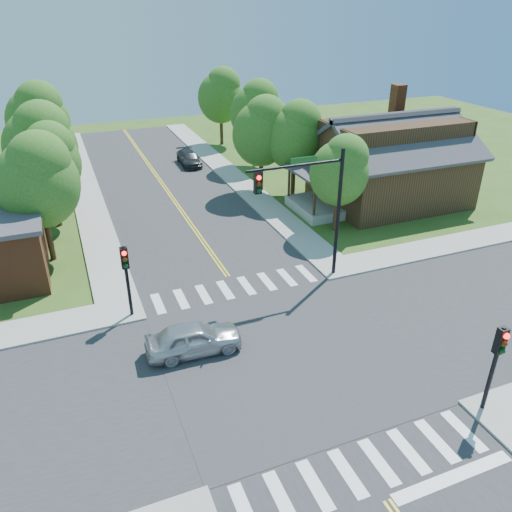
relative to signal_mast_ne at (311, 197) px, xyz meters
name	(u,v)px	position (x,y,z in m)	size (l,w,h in m)	color
ground	(285,357)	(-3.91, -5.59, -4.85)	(100.00, 100.00, 0.00)	#33551A
road_ns	(285,357)	(-3.91, -5.59, -4.83)	(10.00, 90.00, 0.04)	#2D2D30
road_ew	(285,357)	(-3.91, -5.59, -4.83)	(90.00, 10.00, 0.04)	#2D2D30
intersection_patch	(285,357)	(-3.91, -5.59, -4.85)	(10.20, 10.20, 0.06)	#2D2D30
sidewalk_ne	(381,192)	(11.90, 10.23, -4.78)	(40.00, 40.00, 0.14)	#9E9B93
crosswalk_north	(236,288)	(-3.91, 0.61, -4.80)	(8.85, 2.00, 0.01)	white
crosswalk_south	(363,467)	(-3.91, -11.79, -4.80)	(8.85, 2.00, 0.01)	white
centerline	(285,356)	(-3.91, -5.59, -4.80)	(0.30, 90.00, 0.01)	yellow
stop_bar	(453,478)	(-1.41, -13.19, -4.85)	(4.60, 0.45, 0.09)	white
signal_mast_ne	(311,197)	(0.00, 0.00, 0.00)	(5.30, 0.42, 7.20)	black
signal_pole_se	(498,354)	(1.69, -11.21, -2.19)	(0.34, 0.42, 3.80)	black
signal_pole_nw	(126,269)	(-9.51, -0.01, -2.19)	(0.34, 0.42, 3.80)	black
house_ne	(391,158)	(11.19, 8.65, -1.52)	(13.05, 8.80, 7.11)	black
tree_e_a	(341,169)	(4.88, 5.22, -0.61)	(3.81, 3.62, 6.48)	#382314
tree_e_b	(296,134)	(5.13, 12.27, -0.01)	(4.35, 4.13, 7.39)	#382314
tree_e_c	(257,110)	(5.38, 20.70, 0.22)	(4.55, 4.32, 7.74)	#382314
tree_e_d	(221,94)	(4.86, 29.03, 0.30)	(4.62, 4.39, 7.86)	#382314
tree_w_a	(38,178)	(-12.76, 7.80, 0.18)	(4.52, 4.29, 7.68)	#382314
tree_w_b	(41,143)	(-12.46, 14.63, 0.46)	(4.77, 4.53, 8.10)	#382314
tree_w_c	(39,117)	(-12.50, 22.64, 0.58)	(4.87, 4.63, 8.28)	#382314
tree_w_d	(40,111)	(-12.48, 30.89, -0.41)	(3.99, 3.79, 6.78)	#382314
tree_house	(263,130)	(3.15, 13.99, 0.11)	(4.45, 4.23, 7.57)	#382314
tree_bldg	(48,159)	(-12.18, 12.91, -0.20)	(4.18, 3.97, 7.11)	#382314
car_silver	(194,339)	(-7.43, -3.80, -4.14)	(4.24, 1.89, 1.42)	silver
car_dgrey	(189,159)	(-0.41, 23.06, -4.24)	(1.82, 4.24, 1.22)	#282A2C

